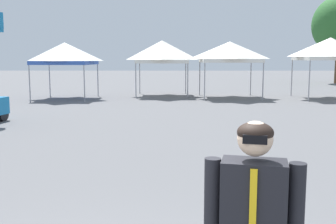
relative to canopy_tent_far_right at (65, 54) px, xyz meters
The scene contains 4 objects.
canopy_tent_far_right is the anchor object (origin of this frame).
canopy_tent_behind_left 5.51m from the canopy_tent_far_right, 18.38° to the left, with size 3.01×3.01×3.22m.
canopy_tent_center 9.01m from the canopy_tent_far_right, ahead, with size 3.23×3.23×3.11m.
canopy_tent_behind_right 14.34m from the canopy_tent_far_right, ahead, with size 3.33×3.33×3.30m.
Camera 1 is at (0.62, -2.78, 2.18)m, focal length 42.57 mm.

